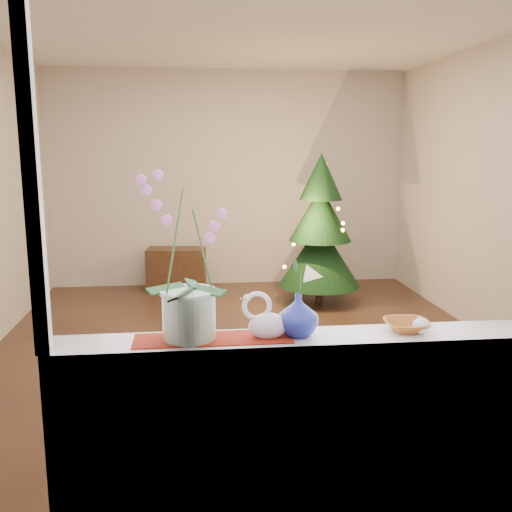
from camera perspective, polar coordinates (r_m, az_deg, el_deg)
The scene contains 17 objects.
ground at distance 5.12m, azimuth -0.85°, elevation -9.23°, with size 5.00×5.00×0.00m, color #311E14.
wall_back at distance 7.31m, azimuth -2.78°, elevation 7.64°, with size 4.50×0.10×2.70m, color beige.
wall_front at distance 2.37m, azimuth 4.87°, elevation 0.87°, with size 4.50×0.10×2.70m, color beige.
wall_right at distance 5.52m, azimuth 23.19°, elevation 5.73°, with size 0.10×5.00×2.70m, color beige.
ceiling at distance 4.90m, azimuth -0.94°, elevation 21.92°, with size 5.00×5.00×0.00m, color white.
window_apron at distance 2.72m, azimuth 4.38°, elevation -18.24°, with size 2.20×0.08×0.88m, color white.
windowsill at distance 2.61m, azimuth 4.16°, elevation -8.41°, with size 2.20×0.26×0.04m, color white.
window_frame at distance 2.36m, azimuth 4.87°, elevation 9.38°, with size 2.22×0.06×1.60m, color white, non-canonical shape.
runner at distance 2.56m, azimuth -4.31°, elevation -8.24°, with size 0.70×0.20×0.01m, color maroon.
orchid_pot at distance 2.48m, azimuth -6.85°, elevation -0.10°, with size 0.25×0.25×0.74m, color silver, non-canonical shape.
swan at distance 2.54m, azimuth 1.22°, elevation -6.02°, with size 0.24×0.11×0.20m, color silver, non-canonical shape.
blue_vase at distance 2.58m, azimuth 4.23°, elevation -5.59°, with size 0.21×0.21×0.22m, color navy.
lily at distance 2.53m, azimuth 4.29°, elevation -1.35°, with size 0.12×0.07×0.17m, color white, non-canonical shape.
paperweight at distance 2.72m, azimuth 16.14°, elevation -6.76°, with size 0.07×0.07×0.07m, color silver.
amber_dish at distance 2.75m, azimuth 14.83°, elevation -6.82°, with size 0.17×0.17×0.04m, color #97561F.
xmas_tree at distance 6.48m, azimuth 6.43°, elevation 2.71°, with size 0.93×0.93×1.70m, color black, non-canonical shape.
side_table at distance 7.13m, azimuth -7.95°, elevation -1.34°, with size 0.71×0.35×0.53m, color black.
Camera 1 is at (-0.46, -4.79, 1.76)m, focal length 40.00 mm.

